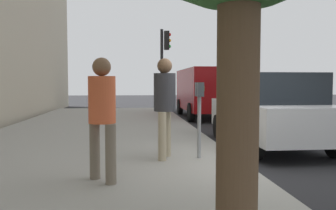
{
  "coord_description": "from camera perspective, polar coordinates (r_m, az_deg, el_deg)",
  "views": [
    {
      "loc": [
        -6.18,
        1.97,
        1.54
      ],
      "look_at": [
        0.18,
        1.32,
        1.15
      ],
      "focal_mm": 37.88,
      "sensor_mm": 36.0,
      "label": 1
    }
  ],
  "objects": [
    {
      "name": "traffic_signal",
      "position": [
        14.66,
        -0.6,
        7.54
      ],
      "size": [
        0.24,
        0.44,
        3.6
      ],
      "color": "black",
      "rests_on": "sidewalk_slab"
    },
    {
      "name": "parked_sedan_near",
      "position": [
        8.9,
        16.08,
        -0.8
      ],
      "size": [
        4.41,
        1.98,
        1.77
      ],
      "color": "silver",
      "rests_on": "ground_plane"
    },
    {
      "name": "ground_plane",
      "position": [
        6.66,
        11.7,
        -9.95
      ],
      "size": [
        80.0,
        80.0,
        0.0
      ],
      "primitive_type": "plane",
      "color": "#232326",
      "rests_on": "ground"
    },
    {
      "name": "pedestrian_bystander",
      "position": [
        5.06,
        -10.56,
        -0.65
      ],
      "size": [
        0.44,
        0.4,
        1.75
      ],
      "rotation": [
        0.0,
        0.0,
        -0.87
      ],
      "color": "#726656",
      "rests_on": "sidewalk_slab"
    },
    {
      "name": "parked_van_far",
      "position": [
        16.06,
        6.11,
        2.46
      ],
      "size": [
        5.21,
        2.14,
        2.18
      ],
      "color": "maroon",
      "rests_on": "ground_plane"
    },
    {
      "name": "sidewalk_slab",
      "position": [
        6.43,
        -15.13,
        -9.8
      ],
      "size": [
        28.0,
        6.0,
        0.15
      ],
      "primitive_type": "cube",
      "color": "gray",
      "rests_on": "ground_plane"
    },
    {
      "name": "parking_meter",
      "position": [
        6.59,
        5.06,
        0.23
      ],
      "size": [
        0.36,
        0.12,
        1.41
      ],
      "color": "gray",
      "rests_on": "sidewalk_slab"
    },
    {
      "name": "pedestrian_at_meter",
      "position": [
        6.52,
        -0.54,
        0.99
      ],
      "size": [
        0.53,
        0.4,
        1.85
      ],
      "rotation": [
        0.0,
        0.0,
        -1.88
      ],
      "color": "tan",
      "rests_on": "sidewalk_slab"
    }
  ]
}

